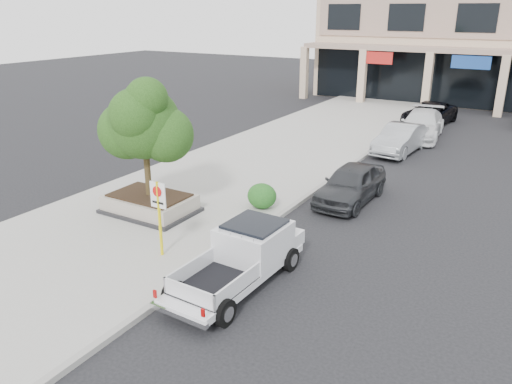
# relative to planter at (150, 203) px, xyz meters

# --- Properties ---
(ground) EXTENTS (120.00, 120.00, 0.00)m
(ground) POSITION_rel_planter_xyz_m (5.68, -1.10, -0.48)
(ground) COLOR black
(ground) RESTS_ON ground
(sidewalk) EXTENTS (8.00, 52.00, 0.15)m
(sidewalk) POSITION_rel_planter_xyz_m (0.18, 4.90, -0.40)
(sidewalk) COLOR gray
(sidewalk) RESTS_ON ground
(curb) EXTENTS (0.20, 52.00, 0.15)m
(curb) POSITION_rel_planter_xyz_m (4.13, 4.90, -0.40)
(curb) COLOR gray
(curb) RESTS_ON ground
(planter) EXTENTS (3.20, 2.20, 0.68)m
(planter) POSITION_rel_planter_xyz_m (0.00, 0.00, 0.00)
(planter) COLOR black
(planter) RESTS_ON sidewalk
(planter_tree) EXTENTS (2.90, 2.55, 4.00)m
(planter_tree) POSITION_rel_planter_xyz_m (0.13, 0.15, 2.94)
(planter_tree) COLOR #312513
(planter_tree) RESTS_ON planter
(no_parking_sign) EXTENTS (0.55, 0.09, 2.30)m
(no_parking_sign) POSITION_rel_planter_xyz_m (2.59, -2.37, 1.16)
(no_parking_sign) COLOR yellow
(no_parking_sign) RESTS_ON sidewalk
(hedge) EXTENTS (1.10, 0.99, 0.93)m
(hedge) POSITION_rel_planter_xyz_m (3.27, 2.40, 0.14)
(hedge) COLOR #144717
(hedge) RESTS_ON sidewalk
(pickup_truck) EXTENTS (1.99, 4.96, 1.54)m
(pickup_truck) POSITION_rel_planter_xyz_m (5.33, -2.52, 0.30)
(pickup_truck) COLOR silver
(pickup_truck) RESTS_ON ground
(curb_car_a) EXTENTS (1.82, 4.30, 1.45)m
(curb_car_a) POSITION_rel_planter_xyz_m (5.70, 5.06, 0.25)
(curb_car_a) COLOR #2B2C2F
(curb_car_a) RESTS_ON ground
(curb_car_b) EXTENTS (1.92, 4.60, 1.48)m
(curb_car_b) POSITION_rel_planter_xyz_m (5.38, 13.08, 0.26)
(curb_car_b) COLOR #9A9DA2
(curb_car_b) RESTS_ON ground
(curb_car_c) EXTENTS (2.71, 5.57, 1.56)m
(curb_car_c) POSITION_rel_planter_xyz_m (5.54, 16.94, 0.31)
(curb_car_c) COLOR silver
(curb_car_c) RESTS_ON ground
(curb_car_d) EXTENTS (2.91, 5.38, 1.43)m
(curb_car_d) POSITION_rel_planter_xyz_m (5.11, 20.81, 0.24)
(curb_car_d) COLOR black
(curb_car_d) RESTS_ON ground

